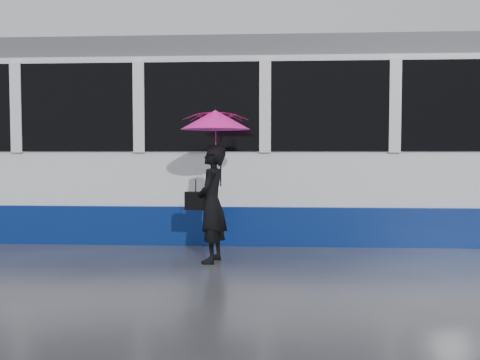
{
  "coord_description": "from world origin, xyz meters",
  "views": [
    {
      "loc": [
        0.54,
        -7.13,
        1.49
      ],
      "look_at": [
        0.09,
        0.24,
        1.1
      ],
      "focal_mm": 40.0,
      "sensor_mm": 36.0,
      "label": 1
    }
  ],
  "objects": [
    {
      "name": "rails",
      "position": [
        0.0,
        2.5,
        0.01
      ],
      "size": [
        34.0,
        1.51,
        0.02
      ],
      "color": "#3F3D38",
      "rests_on": "ground"
    },
    {
      "name": "tram",
      "position": [
        -1.08,
        2.5,
        1.64
      ],
      "size": [
        26.0,
        2.56,
        3.35
      ],
      "color": "white",
      "rests_on": "ground"
    },
    {
      "name": "ground",
      "position": [
        0.0,
        0.0,
        0.0
      ],
      "size": [
        90.0,
        90.0,
        0.0
      ],
      "primitive_type": "plane",
      "color": "#2A2B30",
      "rests_on": "ground"
    },
    {
      "name": "woman",
      "position": [
        -0.27,
        -0.01,
        0.79
      ],
      "size": [
        0.46,
        0.63,
        1.59
      ],
      "primitive_type": "imported",
      "rotation": [
        0.0,
        0.0,
        -1.72
      ],
      "color": "black",
      "rests_on": "ground"
    },
    {
      "name": "umbrella",
      "position": [
        -0.22,
        -0.01,
        1.74
      ],
      "size": [
        1.06,
        1.06,
        1.07
      ],
      "rotation": [
        0.0,
        0.0,
        -0.15
      ],
      "color": "#DB1276",
      "rests_on": "ground"
    },
    {
      "name": "handbag",
      "position": [
        -0.49,
        0.01,
        0.83
      ],
      "size": [
        0.3,
        0.16,
        0.43
      ],
      "rotation": [
        0.0,
        0.0,
        -0.15
      ],
      "color": "black",
      "rests_on": "ground"
    }
  ]
}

